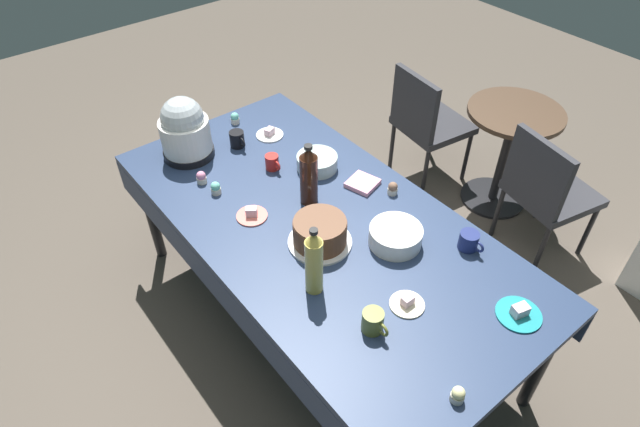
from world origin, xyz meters
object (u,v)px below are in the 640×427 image
at_px(dessert_plate_white, 270,134).
at_px(coffee_mug_black, 237,139).
at_px(dessert_plate_coral, 252,214).
at_px(cupcake_vanilla, 458,395).
at_px(soda_bottle_cola, 309,176).
at_px(slow_cooker, 185,130).
at_px(frosted_layer_cake, 320,233).
at_px(coffee_mug_navy, 469,241).
at_px(coffee_mug_red, 272,162).
at_px(round_cafe_table, 508,140).
at_px(cupcake_berry, 216,188).
at_px(maroon_chair_left, 426,120).
at_px(soda_bottle_ginger_ale, 314,262).
at_px(cupcake_rose, 201,178).
at_px(glass_salad_bowl, 317,162).
at_px(coffee_mug_olive, 373,322).
at_px(cupcake_cocoa, 393,188).
at_px(ceramic_snack_bowl, 395,236).
at_px(potluck_table, 320,231).
at_px(dessert_plate_cream, 407,303).
at_px(cupcake_lemon, 235,118).
at_px(dessert_plate_teal, 519,313).

height_order(dessert_plate_white, coffee_mug_black, coffee_mug_black).
distance_m(dessert_plate_coral, dessert_plate_white, 0.69).
distance_m(cupcake_vanilla, soda_bottle_cola, 1.18).
bearing_deg(cupcake_vanilla, dessert_plate_white, 166.46).
bearing_deg(slow_cooker, frosted_layer_cake, 7.96).
bearing_deg(coffee_mug_navy, coffee_mug_red, -161.23).
relative_size(dessert_plate_white, round_cafe_table, 0.22).
xyz_separation_m(cupcake_vanilla, cupcake_berry, (-1.49, -0.08, 0.00)).
bearing_deg(maroon_chair_left, soda_bottle_ginger_ale, -62.36).
bearing_deg(cupcake_rose, coffee_mug_navy, 31.19).
xyz_separation_m(glass_salad_bowl, coffee_mug_olive, (0.94, -0.47, 0.01)).
height_order(glass_salad_bowl, coffee_mug_olive, coffee_mug_olive).
bearing_deg(soda_bottle_cola, cupcake_cocoa, 59.17).
bearing_deg(ceramic_snack_bowl, coffee_mug_black, -172.30).
height_order(frosted_layer_cake, cupcake_rose, frosted_layer_cake).
relative_size(cupcake_cocoa, soda_bottle_ginger_ale, 0.20).
relative_size(potluck_table, dessert_plate_white, 14.12).
height_order(potluck_table, dessert_plate_cream, dessert_plate_cream).
distance_m(frosted_layer_cake, ceramic_snack_bowl, 0.34).
xyz_separation_m(coffee_mug_red, maroon_chair_left, (-0.08, 1.32, -0.30)).
bearing_deg(ceramic_snack_bowl, coffee_mug_navy, 46.16).
distance_m(dessert_plate_coral, cupcake_lemon, 0.83).
height_order(potluck_table, coffee_mug_red, coffee_mug_red).
bearing_deg(dessert_plate_coral, dessert_plate_white, 138.28).
relative_size(potluck_table, coffee_mug_navy, 17.39).
bearing_deg(dessert_plate_teal, dessert_plate_cream, -135.08).
bearing_deg(cupcake_lemon, dessert_plate_cream, -6.35).
distance_m(coffee_mug_navy, maroon_chair_left, 1.50).
bearing_deg(maroon_chair_left, potluck_table, -67.85).
xyz_separation_m(cupcake_vanilla, round_cafe_table, (-1.05, 1.80, -0.28)).
bearing_deg(glass_salad_bowl, cupcake_vanilla, -18.31).
relative_size(ceramic_snack_bowl, soda_bottle_cola, 0.72).
height_order(frosted_layer_cake, cupcake_vanilla, frosted_layer_cake).
height_order(cupcake_cocoa, coffee_mug_red, coffee_mug_red).
bearing_deg(cupcake_rose, cupcake_berry, 6.36).
bearing_deg(dessert_plate_teal, cupcake_berry, -158.53).
relative_size(cupcake_vanilla, coffee_mug_navy, 0.53).
bearing_deg(frosted_layer_cake, maroon_chair_left, 114.60).
relative_size(dessert_plate_coral, coffee_mug_red, 1.37).
height_order(cupcake_rose, coffee_mug_red, coffee_mug_red).
relative_size(ceramic_snack_bowl, coffee_mug_black, 1.96).
bearing_deg(round_cafe_table, glass_salad_bowl, -101.84).
bearing_deg(cupcake_rose, glass_salad_bowl, 63.16).
bearing_deg(cupcake_lemon, glass_salad_bowl, 9.35).
xyz_separation_m(frosted_layer_cake, coffee_mug_olive, (0.49, -0.13, -0.02)).
relative_size(cupcake_lemon, soda_bottle_ginger_ale, 0.20).
distance_m(glass_salad_bowl, dessert_plate_cream, 0.98).
bearing_deg(coffee_mug_olive, cupcake_berry, -177.22).
bearing_deg(cupcake_rose, ceramic_snack_bowl, 26.55).
xyz_separation_m(ceramic_snack_bowl, maroon_chair_left, (-0.88, 1.20, -0.30)).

